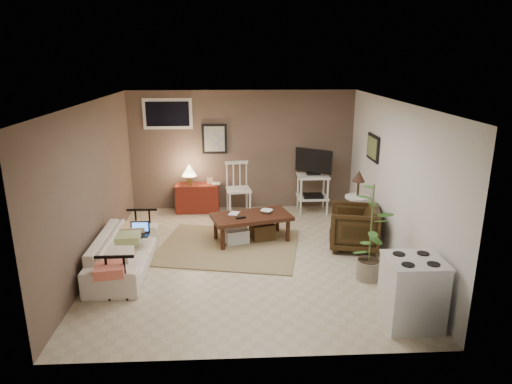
{
  "coord_description": "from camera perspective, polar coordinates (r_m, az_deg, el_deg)",
  "views": [
    {
      "loc": [
        -0.18,
        -6.56,
        3.01
      ],
      "look_at": [
        0.17,
        0.35,
        0.96
      ],
      "focal_mm": 32.0,
      "sensor_mm": 36.0,
      "label": 1
    }
  ],
  "objects": [
    {
      "name": "floor",
      "position": [
        7.23,
        -1.23,
        -8.14
      ],
      "size": [
        5.0,
        5.0,
        0.0
      ],
      "primitive_type": "plane",
      "color": "#C1B293",
      "rests_on": "ground"
    },
    {
      "name": "laptop",
      "position": [
        7.18,
        -14.33,
        -4.73
      ],
      "size": [
        0.29,
        0.21,
        0.2
      ],
      "color": "black",
      "rests_on": "sofa"
    },
    {
      "name": "armchair",
      "position": [
        7.59,
        12.14,
        -4.12
      ],
      "size": [
        0.86,
        0.9,
        0.78
      ],
      "primitive_type": "imported",
      "rotation": [
        0.0,
        0.0,
        -1.8
      ],
      "color": "black",
      "rests_on": "floor"
    },
    {
      "name": "book_console",
      "position": [
        9.15,
        -5.53,
        1.65
      ],
      "size": [
        0.16,
        0.02,
        0.22
      ],
      "primitive_type": "imported",
      "rotation": [
        0.0,
        0.0,
        0.02
      ],
      "color": "#391C0F",
      "rests_on": "red_console"
    },
    {
      "name": "spindle_chair",
      "position": [
        9.08,
        -2.23,
        0.3
      ],
      "size": [
        0.52,
        0.52,
        1.02
      ],
      "color": "silver",
      "rests_on": "floor"
    },
    {
      "name": "sofa_pillows",
      "position": [
        6.73,
        -16.31,
        -6.57
      ],
      "size": [
        0.36,
        1.78,
        0.13
      ],
      "primitive_type": null,
      "color": "beige",
      "rests_on": "sofa"
    },
    {
      "name": "sofa_end_rails",
      "position": [
        6.97,
        -15.32,
        -6.91
      ],
      "size": [
        0.5,
        1.87,
        0.63
      ],
      "primitive_type": null,
      "color": "black",
      "rests_on": "floor"
    },
    {
      "name": "rug",
      "position": [
        7.58,
        -3.48,
        -6.86
      ],
      "size": [
        2.53,
        2.18,
        0.02
      ],
      "primitive_type": "cube",
      "rotation": [
        0.0,
        0.0,
        -0.2
      ],
      "color": "#988058",
      "rests_on": "floor"
    },
    {
      "name": "side_table",
      "position": [
        8.09,
        12.59,
        -0.4
      ],
      "size": [
        0.43,
        0.43,
        1.16
      ],
      "color": "silver",
      "rests_on": "floor"
    },
    {
      "name": "art_back",
      "position": [
        9.18,
        -5.21,
        6.64
      ],
      "size": [
        0.5,
        0.03,
        0.6
      ],
      "primitive_type": "cube",
      "color": "black"
    },
    {
      "name": "window",
      "position": [
        9.19,
        -10.99,
        9.57
      ],
      "size": [
        0.96,
        0.03,
        0.6
      ],
      "primitive_type": "cube",
      "color": "silver"
    },
    {
      "name": "sofa",
      "position": [
        6.97,
        -16.22,
        -6.51
      ],
      "size": [
        0.55,
        1.87,
        0.73
      ],
      "primitive_type": "imported",
      "rotation": [
        0.0,
        0.0,
        1.57
      ],
      "color": "#F0E0D0",
      "rests_on": "floor"
    },
    {
      "name": "bowl",
      "position": [
        7.75,
        1.34,
        -1.89
      ],
      "size": [
        0.2,
        0.13,
        0.2
      ],
      "primitive_type": "imported",
      "rotation": [
        0.0,
        0.0,
        -0.42
      ],
      "color": "#391C0F",
      "rests_on": "coffee_table"
    },
    {
      "name": "tv_stand",
      "position": [
        9.13,
        7.15,
        1.59
      ],
      "size": [
        0.66,
        0.5,
        1.29
      ],
      "color": "silver",
      "rests_on": "floor"
    },
    {
      "name": "potted_plant",
      "position": [
        6.46,
        14.18,
        -4.53
      ],
      "size": [
        0.35,
        0.35,
        1.41
      ],
      "color": "gray",
      "rests_on": "floor"
    },
    {
      "name": "book_table",
      "position": [
        7.71,
        -3.33,
        -1.98
      ],
      "size": [
        0.15,
        0.06,
        0.21
      ],
      "primitive_type": "imported",
      "rotation": [
        0.0,
        0.0,
        -0.3
      ],
      "color": "#391C0F",
      "rests_on": "coffee_table"
    },
    {
      "name": "red_console",
      "position": [
        9.26,
        -7.4,
        -0.41
      ],
      "size": [
        0.85,
        0.38,
        0.99
      ],
      "color": "maroon",
      "rests_on": "floor"
    },
    {
      "name": "art_right",
      "position": [
        8.12,
        14.43,
        5.4
      ],
      "size": [
        0.03,
        0.6,
        0.45
      ],
      "primitive_type": "cube",
      "color": "black"
    },
    {
      "name": "coffee_table",
      "position": [
        7.73,
        -0.64,
        -4.23
      ],
      "size": [
        1.43,
        0.99,
        0.49
      ],
      "color": "#391C0F",
      "rests_on": "floor"
    },
    {
      "name": "stove",
      "position": [
        5.67,
        18.95,
        -11.74
      ],
      "size": [
        0.64,
        0.6,
        0.84
      ],
      "color": "silver",
      "rests_on": "floor"
    }
  ]
}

